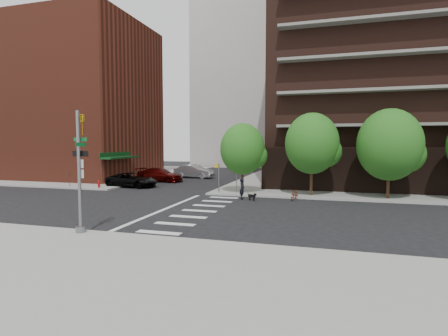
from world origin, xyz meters
The scene contains 20 objects.
ground centered at (0.00, 0.00, 0.00)m, with size 120.00×120.00×0.00m, color black.
sidewalk_ne centered at (20.50, 23.50, 0.07)m, with size 39.00×33.00×0.15m, color gray.
sidewalk_nw centered at (-24.50, 23.50, 0.07)m, with size 31.00×33.00×0.15m, color gray.
crosswalk centered at (2.21, 0.00, 0.01)m, with size 3.85×13.00×0.01m.
apartment_tower centered at (18.00, 24.00, 20.91)m, with size 26.65×25.50×45.00m.
midrise_nw centered at (-22.00, 18.00, 10.15)m, with size 21.40×15.50×20.00m.
highrise_bg centered at (-5.00, 48.00, 30.00)m, with size 18.00×14.00×60.00m, color beige.
tree_a centered at (4.00, 8.50, 4.04)m, with size 4.00×4.00×5.90m.
tree_b centered at (10.00, 8.50, 4.54)m, with size 4.50×4.50×6.65m.
tree_c centered at (16.00, 8.50, 4.45)m, with size 5.00×5.00×6.80m.
traffic_signal centered at (-0.47, -7.49, 2.70)m, with size 0.90×0.75×6.00m.
pedestrian_signal centered at (2.32, 7.92, 1.85)m, with size 2.18×0.67×2.60m.
fire_hydrant centered at (-10.50, 7.80, 0.55)m, with size 0.24×0.24×0.73m.
parking_meter centered at (-14.00, 7.80, 0.96)m, with size 0.10×0.08×1.32m.
parked_car_black centered at (-8.20, 10.15, 0.75)m, with size 5.39×2.49×1.50m, color black.
parked_car_maroon centered at (-7.75, 15.71, 0.81)m, with size 5.61×2.28×1.63m, color #440605.
parked_car_silver centered at (-5.50, 21.12, 0.87)m, with size 5.29×1.84×1.74m, color #AAAFB2.
scooter centered at (8.81, 6.41, 0.46)m, with size 0.61×1.74×0.91m, color maroon.
dog_walker centered at (4.66, 5.57, 0.85)m, with size 0.41×0.62×1.71m, color black.
dog centered at (5.57, 5.23, 0.37)m, with size 0.70×0.37×0.58m.
Camera 1 is at (11.08, -21.91, 4.55)m, focal length 28.00 mm.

